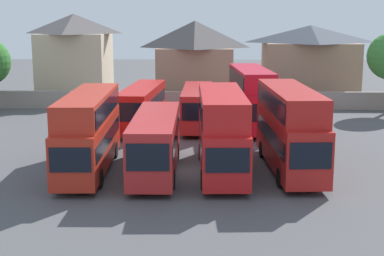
% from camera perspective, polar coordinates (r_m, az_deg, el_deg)
% --- Properties ---
extents(ground, '(140.00, 140.00, 0.00)m').
position_cam_1_polar(ground, '(52.58, 0.41, 0.94)').
color(ground, '#4C4C4F').
extents(depot_boundary_wall, '(56.00, 0.50, 1.80)m').
position_cam_1_polar(depot_boundary_wall, '(57.88, 0.51, 2.81)').
color(depot_boundary_wall, gray).
rests_on(depot_boundary_wall, ground).
extents(bus_1, '(2.83, 11.19, 4.80)m').
position_cam_1_polar(bus_1, '(35.13, -10.35, 0.00)').
color(bus_1, '#B32819').
rests_on(bus_1, ground).
extents(bus_2, '(2.72, 10.95, 3.56)m').
position_cam_1_polar(bus_2, '(34.40, -3.68, -1.23)').
color(bus_2, '#B22222').
rests_on(bus_2, ground).
extents(bus_3, '(2.91, 10.49, 4.95)m').
position_cam_1_polar(bus_3, '(34.15, 3.01, -0.01)').
color(bus_3, red).
rests_on(bus_3, ground).
extents(bus_4, '(3.11, 11.01, 5.10)m').
position_cam_1_polar(bus_4, '(35.20, 9.80, 0.31)').
color(bus_4, '#B01C18').
rests_on(bus_4, ground).
extents(bus_5, '(3.19, 11.25, 3.52)m').
position_cam_1_polar(bus_5, '(48.06, -5.05, 2.33)').
color(bus_5, red).
rests_on(bus_5, ground).
extents(bus_6, '(2.60, 10.30, 3.38)m').
position_cam_1_polar(bus_6, '(48.14, 0.55, 2.30)').
color(bus_6, '#B32726').
rests_on(bus_6, ground).
extents(bus_7, '(3.38, 10.79, 5.06)m').
position_cam_1_polar(bus_7, '(48.04, 5.97, 3.33)').
color(bus_7, red).
rests_on(bus_7, ground).
extents(house_terrace_left, '(7.88, 8.09, 9.56)m').
position_cam_1_polar(house_terrace_left, '(66.69, -11.67, 7.14)').
color(house_terrace_left, '#C6B293').
rests_on(house_terrace_left, ground).
extents(house_terrace_centre, '(8.70, 6.97, 8.82)m').
position_cam_1_polar(house_terrace_centre, '(63.69, 0.28, 6.86)').
color(house_terrace_centre, '#9E7A60').
rests_on(house_terrace_centre, ground).
extents(house_terrace_right, '(10.72, 7.96, 8.29)m').
position_cam_1_polar(house_terrace_right, '(66.58, 11.70, 6.57)').
color(house_terrace_right, '#9E7A60').
rests_on(house_terrace_right, ground).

